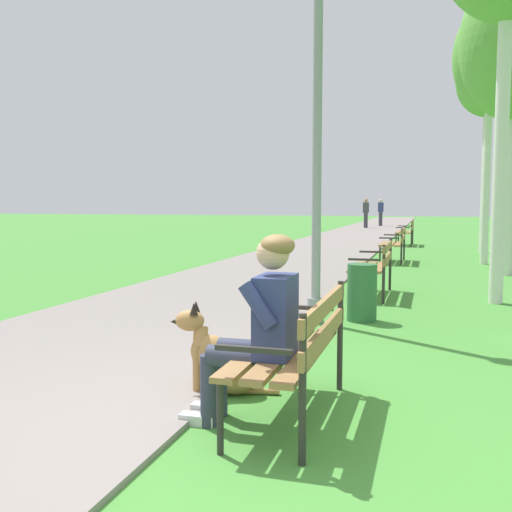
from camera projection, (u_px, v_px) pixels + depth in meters
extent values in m
plane|color=#478E38|center=(225.00, 441.00, 3.60)|extent=(120.00, 120.00, 0.00)
cube|color=gray|center=(359.00, 234.00, 27.08)|extent=(3.42, 60.00, 0.04)
cube|color=olive|center=(258.00, 350.00, 4.02)|extent=(0.14, 1.50, 0.04)
cube|color=olive|center=(283.00, 352.00, 3.97)|extent=(0.14, 1.50, 0.04)
cube|color=olive|center=(309.00, 353.00, 3.92)|extent=(0.14, 1.50, 0.04)
cube|color=olive|center=(325.00, 334.00, 3.88)|extent=(0.04, 1.50, 0.11)
cube|color=olive|center=(325.00, 307.00, 3.86)|extent=(0.04, 1.50, 0.11)
cylinder|color=#2D2B28|center=(280.00, 356.00, 4.70)|extent=(0.04, 0.04, 0.45)
cylinder|color=#2D2B28|center=(340.00, 336.00, 4.55)|extent=(0.04, 0.04, 0.85)
cube|color=#2D2B28|center=(305.00, 308.00, 4.61)|extent=(0.45, 0.04, 0.03)
cylinder|color=#2D2B28|center=(220.00, 416.00, 3.39)|extent=(0.04, 0.04, 0.45)
cylinder|color=#2D2B28|center=(302.00, 390.00, 3.23)|extent=(0.04, 0.04, 0.85)
cube|color=#2D2B28|center=(253.00, 350.00, 3.29)|extent=(0.45, 0.04, 0.03)
cube|color=olive|center=(357.00, 267.00, 9.20)|extent=(0.14, 1.50, 0.04)
cube|color=olive|center=(369.00, 267.00, 9.15)|extent=(0.14, 1.50, 0.04)
cube|color=olive|center=(380.00, 267.00, 9.10)|extent=(0.14, 1.50, 0.04)
cube|color=olive|center=(387.00, 259.00, 9.05)|extent=(0.04, 1.50, 0.11)
cube|color=olive|center=(388.00, 247.00, 9.04)|extent=(0.04, 1.50, 0.11)
cylinder|color=#2D2B28|center=(361.00, 276.00, 9.88)|extent=(0.04, 0.04, 0.45)
cylinder|color=#2D2B28|center=(390.00, 265.00, 9.73)|extent=(0.04, 0.04, 0.85)
cube|color=#2D2B28|center=(373.00, 252.00, 9.79)|extent=(0.45, 0.04, 0.03)
cylinder|color=#2D2B28|center=(350.00, 287.00, 8.56)|extent=(0.04, 0.04, 0.45)
cylinder|color=#2D2B28|center=(384.00, 274.00, 8.41)|extent=(0.04, 0.04, 0.85)
cube|color=#2D2B28|center=(364.00, 260.00, 8.47)|extent=(0.45, 0.04, 0.03)
cube|color=olive|center=(384.00, 244.00, 14.29)|extent=(0.14, 1.50, 0.04)
cube|color=olive|center=(391.00, 244.00, 14.24)|extent=(0.14, 1.50, 0.04)
cube|color=olive|center=(398.00, 244.00, 14.19)|extent=(0.14, 1.50, 0.04)
cube|color=olive|center=(403.00, 238.00, 14.14)|extent=(0.04, 1.50, 0.11)
cube|color=olive|center=(403.00, 231.00, 14.13)|extent=(0.04, 1.50, 0.11)
cylinder|color=#2D2B28|center=(385.00, 251.00, 14.97)|extent=(0.04, 0.04, 0.45)
cylinder|color=#2D2B28|center=(404.00, 243.00, 14.82)|extent=(0.04, 0.04, 0.85)
cube|color=#2D2B28|center=(393.00, 235.00, 14.88)|extent=(0.45, 0.04, 0.03)
cylinder|color=#2D2B28|center=(380.00, 255.00, 13.66)|extent=(0.04, 0.04, 0.45)
cylinder|color=#2D2B28|center=(401.00, 247.00, 13.50)|extent=(0.04, 0.04, 0.85)
cube|color=#2D2B28|center=(389.00, 238.00, 13.56)|extent=(0.45, 0.04, 0.03)
cube|color=olive|center=(398.00, 232.00, 19.89)|extent=(0.14, 1.50, 0.04)
cube|color=olive|center=(404.00, 232.00, 19.84)|extent=(0.14, 1.50, 0.04)
cube|color=olive|center=(409.00, 232.00, 19.79)|extent=(0.14, 1.50, 0.04)
cube|color=olive|center=(412.00, 228.00, 19.75)|extent=(0.04, 1.50, 0.11)
cube|color=olive|center=(412.00, 223.00, 19.73)|extent=(0.04, 1.50, 0.11)
cylinder|color=#2D2B28|center=(398.00, 238.00, 20.58)|extent=(0.04, 0.04, 0.45)
cylinder|color=#2D2B28|center=(413.00, 232.00, 20.42)|extent=(0.04, 0.04, 0.85)
cube|color=#2D2B28|center=(405.00, 226.00, 20.48)|extent=(0.45, 0.04, 0.03)
cylinder|color=#2D2B28|center=(396.00, 240.00, 19.26)|extent=(0.04, 0.04, 0.45)
cylinder|color=#2D2B28|center=(411.00, 234.00, 19.10)|extent=(0.04, 0.04, 0.85)
cube|color=#2D2B28|center=(403.00, 228.00, 19.17)|extent=(0.45, 0.04, 0.03)
cylinder|color=#33384C|center=(249.00, 350.00, 3.93)|extent=(0.42, 0.14, 0.14)
cylinder|color=#33384C|center=(219.00, 382.00, 4.01)|extent=(0.11, 0.11, 0.47)
cube|color=silver|center=(209.00, 409.00, 4.05)|extent=(0.24, 0.09, 0.07)
cylinder|color=#33384C|center=(239.00, 358.00, 3.74)|extent=(0.42, 0.14, 0.14)
cylinder|color=#33384C|center=(209.00, 391.00, 3.82)|extent=(0.11, 0.11, 0.47)
cube|color=silver|center=(198.00, 419.00, 3.86)|extent=(0.24, 0.09, 0.07)
cube|color=navy|center=(276.00, 316.00, 3.75)|extent=(0.22, 0.36, 0.52)
cylinder|color=navy|center=(275.00, 295.00, 3.95)|extent=(0.25, 0.09, 0.30)
cylinder|color=navy|center=(258.00, 305.00, 3.57)|extent=(0.25, 0.09, 0.30)
sphere|color=tan|center=(273.00, 253.00, 3.72)|extent=(0.21, 0.21, 0.21)
ellipsoid|color=olive|center=(277.00, 245.00, 3.71)|extent=(0.22, 0.23, 0.14)
ellipsoid|color=#B27F47|center=(235.00, 373.00, 4.47)|extent=(0.41, 0.35, 0.32)
ellipsoid|color=#B27F47|center=(215.00, 357.00, 4.47)|extent=(0.53, 0.32, 0.48)
ellipsoid|color=black|center=(221.00, 352.00, 4.46)|extent=(0.39, 0.26, 0.27)
cylinder|color=#B27F47|center=(199.00, 366.00, 4.54)|extent=(0.06, 0.06, 0.38)
cylinder|color=#B27F47|center=(197.00, 371.00, 4.43)|extent=(0.06, 0.06, 0.38)
cylinder|color=#B27F47|center=(200.00, 338.00, 4.46)|extent=(0.14, 0.19, 0.19)
ellipsoid|color=#B27F47|center=(190.00, 321.00, 4.46)|extent=(0.24, 0.18, 0.16)
cone|color=black|center=(177.00, 322.00, 4.46)|extent=(0.12, 0.11, 0.09)
cone|color=black|center=(196.00, 307.00, 4.49)|extent=(0.06, 0.06, 0.09)
cone|color=black|center=(194.00, 309.00, 4.40)|extent=(0.06, 0.06, 0.09)
cylinder|color=#B27F47|center=(261.00, 391.00, 4.46)|extent=(0.28, 0.10, 0.04)
cylinder|color=gray|center=(316.00, 310.00, 7.14)|extent=(0.20, 0.20, 0.30)
cylinder|color=gray|center=(317.00, 147.00, 6.96)|extent=(0.11, 0.11, 4.20)
cylinder|color=silver|center=(501.00, 144.00, 8.31)|extent=(0.19, 0.19, 4.53)
cylinder|color=silver|center=(509.00, 183.00, 11.64)|extent=(0.24, 0.24, 3.64)
cylinder|color=silver|center=(486.00, 178.00, 13.69)|extent=(0.17, 0.17, 4.02)
ellipsoid|color=#66A847|center=(491.00, 57.00, 13.44)|extent=(1.68, 1.63, 2.44)
cylinder|color=silver|center=(485.00, 178.00, 16.81)|extent=(0.23, 0.23, 4.26)
ellipsoid|color=#66A847|center=(489.00, 80.00, 16.56)|extent=(1.79, 1.78, 2.05)
cylinder|color=#2D6638|center=(362.00, 292.00, 7.22)|extent=(0.36, 0.36, 0.70)
cylinder|color=#383842|center=(366.00, 221.00, 32.73)|extent=(0.22, 0.22, 0.88)
cube|color=#3F3F42|center=(366.00, 208.00, 32.66)|extent=(0.32, 0.20, 0.56)
sphere|color=#A37556|center=(366.00, 200.00, 32.63)|extent=(0.20, 0.20, 0.20)
cylinder|color=#383842|center=(381.00, 219.00, 35.34)|extent=(0.22, 0.22, 0.88)
cube|color=navy|center=(381.00, 207.00, 35.27)|extent=(0.32, 0.20, 0.56)
sphere|color=beige|center=(381.00, 201.00, 35.24)|extent=(0.20, 0.20, 0.20)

